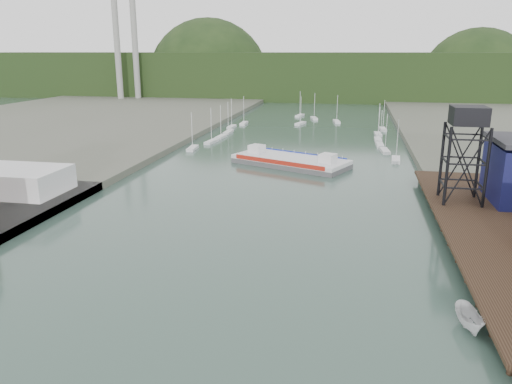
% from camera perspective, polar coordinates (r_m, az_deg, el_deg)
% --- Properties ---
extents(east_pier, '(14.00, 70.00, 2.45)m').
position_cam_1_polar(east_pier, '(80.10, 25.23, -3.83)').
color(east_pier, black).
rests_on(east_pier, ground).
extents(white_shed, '(18.00, 12.00, 4.50)m').
position_cam_1_polar(white_shed, '(101.79, -25.89, 1.20)').
color(white_shed, silver).
rests_on(white_shed, west_quay).
extents(lift_tower, '(6.50, 6.50, 16.00)m').
position_cam_1_polar(lift_tower, '(89.02, 23.09, 7.40)').
color(lift_tower, black).
rests_on(lift_tower, east_pier).
extents(marina_sailboats, '(57.71, 92.65, 0.90)m').
position_cam_1_polar(marina_sailboats, '(169.77, 5.41, 6.78)').
color(marina_sailboats, silver).
rests_on(marina_sailboats, ground).
extents(smokestacks, '(11.20, 8.20, 60.00)m').
position_cam_1_polar(smokestacks, '(288.36, -14.63, 15.95)').
color(smokestacks, gray).
rests_on(smokestacks, ground).
extents(distant_hills, '(500.00, 120.00, 80.00)m').
position_cam_1_polar(distant_hills, '(330.83, 7.73, 12.82)').
color(distant_hills, black).
rests_on(distant_hills, ground).
extents(chain_ferry, '(29.89, 21.43, 4.00)m').
position_cam_1_polar(chain_ferry, '(121.29, 3.97, 3.58)').
color(chain_ferry, '#4F4F52').
rests_on(chain_ferry, ground).
extents(motorboat, '(2.71, 5.68, 2.11)m').
position_cam_1_polar(motorboat, '(55.30, 23.21, -13.25)').
color(motorboat, silver).
rests_on(motorboat, ground).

